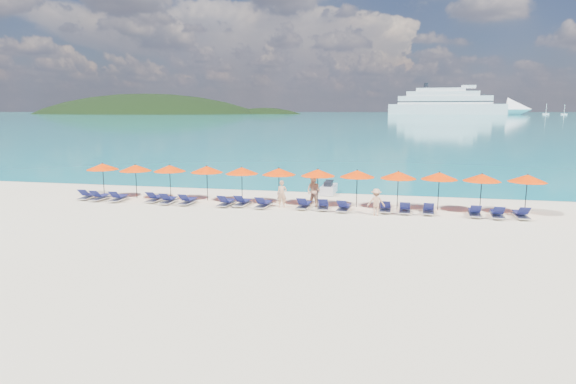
# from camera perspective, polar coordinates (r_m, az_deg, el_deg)

# --- Properties ---
(ground) EXTENTS (1400.00, 1400.00, 0.00)m
(ground) POSITION_cam_1_polar(r_m,az_deg,el_deg) (24.43, -1.49, -3.94)
(ground) COLOR beige
(sea) EXTENTS (1600.00, 1300.00, 0.01)m
(sea) POSITION_cam_1_polar(r_m,az_deg,el_deg) (683.10, 11.85, 9.09)
(sea) COLOR #1FA9B2
(sea) RESTS_ON ground
(headland_main) EXTENTS (374.00, 242.00, 126.50)m
(headland_main) POSITION_cam_1_polar(r_m,az_deg,el_deg) (642.15, -16.36, 5.47)
(headland_main) COLOR black
(headland_main) RESTS_ON ground
(headland_small) EXTENTS (162.00, 126.00, 85.50)m
(headland_small) POSITION_cam_1_polar(r_m,az_deg,el_deg) (604.84, -2.78, 5.90)
(headland_small) COLOR black
(headland_small) RESTS_ON ground
(cruise_ship) EXTENTS (151.80, 37.62, 41.83)m
(cruise_ship) POSITION_cam_1_polar(r_m,az_deg,el_deg) (574.99, 19.58, 9.73)
(cruise_ship) COLOR white
(cruise_ship) RESTS_ON ground
(sailboat_near) EXTENTS (6.37, 2.12, 11.68)m
(sailboat_near) POSITION_cam_1_polar(r_m,az_deg,el_deg) (584.75, 28.24, 8.18)
(sailboat_near) COLOR white
(sailboat_near) RESTS_ON ground
(sailboat_far) EXTENTS (5.76, 1.92, 10.55)m
(sailboat_far) POSITION_cam_1_polar(r_m,az_deg,el_deg) (572.69, 29.90, 8.02)
(sailboat_far) COLOR white
(sailboat_far) RESTS_ON ground
(jetski) EXTENTS (0.96, 2.46, 0.87)m
(jetski) POSITION_cam_1_polar(r_m,az_deg,el_deg) (33.52, 4.84, 0.41)
(jetski) COLOR silver
(jetski) RESTS_ON ground
(beachgoer_a) EXTENTS (0.61, 0.41, 1.62)m
(beachgoer_a) POSITION_cam_1_polar(r_m,az_deg,el_deg) (28.64, -0.72, -0.25)
(beachgoer_a) COLOR tan
(beachgoer_a) RESTS_ON ground
(beachgoer_b) EXTENTS (1.04, 0.85, 1.87)m
(beachgoer_b) POSITION_cam_1_polar(r_m,az_deg,el_deg) (28.87, 3.05, 0.07)
(beachgoer_b) COLOR tan
(beachgoer_b) RESTS_ON ground
(beachgoer_c) EXTENTS (0.99, 0.50, 1.50)m
(beachgoer_c) POSITION_cam_1_polar(r_m,az_deg,el_deg) (26.92, 10.41, -1.18)
(beachgoer_c) COLOR tan
(beachgoer_c) RESTS_ON ground
(umbrella_0) EXTENTS (2.10, 2.10, 2.28)m
(umbrella_0) POSITION_cam_1_polar(r_m,az_deg,el_deg) (34.48, -21.12, 2.83)
(umbrella_0) COLOR black
(umbrella_0) RESTS_ON ground
(umbrella_1) EXTENTS (2.10, 2.10, 2.28)m
(umbrella_1) POSITION_cam_1_polar(r_m,az_deg,el_deg) (32.97, -17.64, 2.74)
(umbrella_1) COLOR black
(umbrella_1) RESTS_ON ground
(umbrella_2) EXTENTS (2.10, 2.10, 2.28)m
(umbrella_2) POSITION_cam_1_polar(r_m,az_deg,el_deg) (32.12, -13.85, 2.74)
(umbrella_2) COLOR black
(umbrella_2) RESTS_ON ground
(umbrella_3) EXTENTS (2.10, 2.10, 2.28)m
(umbrella_3) POSITION_cam_1_polar(r_m,az_deg,el_deg) (31.12, -9.60, 2.67)
(umbrella_3) COLOR black
(umbrella_3) RESTS_ON ground
(umbrella_4) EXTENTS (2.10, 2.10, 2.28)m
(umbrella_4) POSITION_cam_1_polar(r_m,az_deg,el_deg) (30.19, -5.50, 2.55)
(umbrella_4) COLOR black
(umbrella_4) RESTS_ON ground
(umbrella_5) EXTENTS (2.10, 2.10, 2.28)m
(umbrella_5) POSITION_cam_1_polar(r_m,az_deg,el_deg) (29.59, -1.09, 2.44)
(umbrella_5) COLOR black
(umbrella_5) RESTS_ON ground
(umbrella_6) EXTENTS (2.10, 2.10, 2.28)m
(umbrella_6) POSITION_cam_1_polar(r_m,az_deg,el_deg) (29.11, 3.56, 2.30)
(umbrella_6) COLOR black
(umbrella_6) RESTS_ON ground
(umbrella_7) EXTENTS (2.10, 2.10, 2.28)m
(umbrella_7) POSITION_cam_1_polar(r_m,az_deg,el_deg) (28.87, 8.20, 2.16)
(umbrella_7) COLOR black
(umbrella_7) RESTS_ON ground
(umbrella_8) EXTENTS (2.10, 2.10, 2.28)m
(umbrella_8) POSITION_cam_1_polar(r_m,az_deg,el_deg) (28.72, 12.94, 1.97)
(umbrella_8) COLOR black
(umbrella_8) RESTS_ON ground
(umbrella_9) EXTENTS (2.10, 2.10, 2.28)m
(umbrella_9) POSITION_cam_1_polar(r_m,az_deg,el_deg) (28.97, 17.50, 1.83)
(umbrella_9) COLOR black
(umbrella_9) RESTS_ON ground
(umbrella_10) EXTENTS (2.10, 2.10, 2.28)m
(umbrella_10) POSITION_cam_1_polar(r_m,az_deg,el_deg) (29.09, 22.00, 1.60)
(umbrella_10) COLOR black
(umbrella_10) RESTS_ON ground
(umbrella_11) EXTENTS (2.10, 2.10, 2.28)m
(umbrella_11) POSITION_cam_1_polar(r_m,az_deg,el_deg) (29.78, 26.51, 1.46)
(umbrella_11) COLOR black
(umbrella_11) RESTS_ON ground
(lounger_0) EXTENTS (0.77, 1.75, 0.66)m
(lounger_0) POSITION_cam_1_polar(r_m,az_deg,el_deg) (34.00, -22.60, -0.39)
(lounger_0) COLOR silver
(lounger_0) RESTS_ON ground
(lounger_1) EXTENTS (0.64, 1.71, 0.66)m
(lounger_1) POSITION_cam_1_polar(r_m,az_deg,el_deg) (33.24, -21.34, -0.53)
(lounger_1) COLOR silver
(lounger_1) RESTS_ON ground
(lounger_2) EXTENTS (0.73, 1.74, 0.66)m
(lounger_2) POSITION_cam_1_polar(r_m,az_deg,el_deg) (32.49, -19.42, -0.63)
(lounger_2) COLOR silver
(lounger_2) RESTS_ON ground
(lounger_3) EXTENTS (0.68, 1.72, 0.66)m
(lounger_3) POSITION_cam_1_polar(r_m,az_deg,el_deg) (31.58, -15.42, -0.72)
(lounger_3) COLOR silver
(lounger_3) RESTS_ON ground
(lounger_4) EXTENTS (0.67, 1.72, 0.66)m
(lounger_4) POSITION_cam_1_polar(r_m,az_deg,el_deg) (30.79, -13.97, -0.92)
(lounger_4) COLOR silver
(lounger_4) RESTS_ON ground
(lounger_5) EXTENTS (0.69, 1.73, 0.66)m
(lounger_5) POSITION_cam_1_polar(r_m,az_deg,el_deg) (30.26, -11.79, -1.02)
(lounger_5) COLOR silver
(lounger_5) RESTS_ON ground
(lounger_6) EXTENTS (0.77, 1.75, 0.66)m
(lounger_6) POSITION_cam_1_polar(r_m,az_deg,el_deg) (29.37, -7.31, -1.21)
(lounger_6) COLOR silver
(lounger_6) RESTS_ON ground
(lounger_7) EXTENTS (0.78, 1.75, 0.66)m
(lounger_7) POSITION_cam_1_polar(r_m,az_deg,el_deg) (29.30, -5.38, -1.20)
(lounger_7) COLOR silver
(lounger_7) RESTS_ON ground
(lounger_8) EXTENTS (0.78, 1.75, 0.66)m
(lounger_8) POSITION_cam_1_polar(r_m,az_deg,el_deg) (28.67, -2.92, -1.41)
(lounger_8) COLOR silver
(lounger_8) RESTS_ON ground
(lounger_9) EXTENTS (0.74, 1.74, 0.66)m
(lounger_9) POSITION_cam_1_polar(r_m,az_deg,el_deg) (28.40, 1.93, -1.52)
(lounger_9) COLOR silver
(lounger_9) RESTS_ON ground
(lounger_10) EXTENTS (0.79, 1.75, 0.66)m
(lounger_10) POSITION_cam_1_polar(r_m,az_deg,el_deg) (28.20, 4.20, -1.62)
(lounger_10) COLOR silver
(lounger_10) RESTS_ON ground
(lounger_11) EXTENTS (0.79, 1.75, 0.66)m
(lounger_11) POSITION_cam_1_polar(r_m,az_deg,el_deg) (27.85, 6.64, -1.80)
(lounger_11) COLOR silver
(lounger_11) RESTS_ON ground
(lounger_12) EXTENTS (0.65, 1.71, 0.66)m
(lounger_12) POSITION_cam_1_polar(r_m,az_deg,el_deg) (28.05, 11.47, -1.85)
(lounger_12) COLOR silver
(lounger_12) RESTS_ON ground
(lounger_13) EXTENTS (0.69, 1.72, 0.66)m
(lounger_13) POSITION_cam_1_polar(r_m,az_deg,el_deg) (27.97, 13.68, -1.96)
(lounger_13) COLOR silver
(lounger_13) RESTS_ON ground
(lounger_14) EXTENTS (0.73, 1.74, 0.66)m
(lounger_14) POSITION_cam_1_polar(r_m,az_deg,el_deg) (28.10, 16.31, -2.03)
(lounger_14) COLOR silver
(lounger_14) RESTS_ON ground
(lounger_15) EXTENTS (0.73, 1.74, 0.66)m
(lounger_15) POSITION_cam_1_polar(r_m,az_deg,el_deg) (28.24, 21.24, -2.25)
(lounger_15) COLOR silver
(lounger_15) RESTS_ON ground
(lounger_16) EXTENTS (0.73, 1.74, 0.66)m
(lounger_16) POSITION_cam_1_polar(r_m,az_deg,el_deg) (28.32, 23.55, -2.37)
(lounger_16) COLOR silver
(lounger_16) RESTS_ON ground
(lounger_17) EXTENTS (0.64, 1.71, 0.66)m
(lounger_17) POSITION_cam_1_polar(r_m,az_deg,el_deg) (28.72, 25.89, -2.38)
(lounger_17) COLOR silver
(lounger_17) RESTS_ON ground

